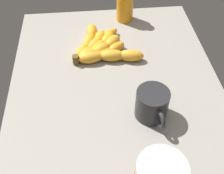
# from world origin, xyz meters

# --- Properties ---
(ground_plane) EXTENTS (0.89, 0.61, 0.03)m
(ground_plane) POSITION_xyz_m (0.00, 0.00, -0.02)
(ground_plane) COLOR gray
(banana_bunch) EXTENTS (0.20, 0.23, 0.04)m
(banana_bunch) POSITION_xyz_m (-0.20, -0.04, 0.02)
(banana_bunch) COLOR gold
(banana_bunch) RESTS_ON ground_plane
(honey_bottle) EXTENTS (0.06, 0.06, 0.14)m
(honey_bottle) POSITION_xyz_m (-0.38, 0.07, 0.07)
(honey_bottle) COLOR orange
(honey_bottle) RESTS_ON ground_plane
(coffee_mug) EXTENTS (0.12, 0.08, 0.08)m
(coffee_mug) POSITION_xyz_m (0.07, 0.08, 0.04)
(coffee_mug) COLOR #262628
(coffee_mug) RESTS_ON ground_plane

